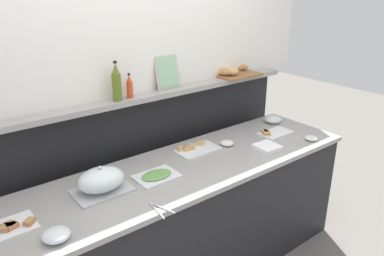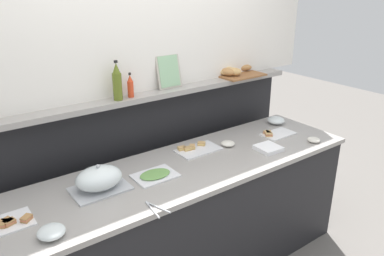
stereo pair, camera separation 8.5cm
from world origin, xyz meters
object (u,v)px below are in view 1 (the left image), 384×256
at_px(glass_bowl_medium, 56,235).
at_px(framed_picture, 167,71).
at_px(sandwich_platter_front, 196,149).
at_px(sandwich_platter_side, 273,133).
at_px(cold_cuts_platter, 157,176).
at_px(serving_cloche, 101,181).
at_px(glass_bowl_large, 273,120).
at_px(sandwich_platter_rear, 7,228).
at_px(napkin_stack, 267,147).
at_px(bread_basket, 231,71).
at_px(olive_oil_bottle, 116,83).
at_px(condiment_bowl_teal, 227,143).
at_px(serving_tongs, 159,209).
at_px(hot_sauce_bottle, 130,87).
at_px(condiment_bowl_cream, 311,138).

xyz_separation_m(glass_bowl_medium, framed_picture, (1.18, 0.73, 0.52)).
height_order(sandwich_platter_front, sandwich_platter_side, same).
height_order(sandwich_platter_front, cold_cuts_platter, sandwich_platter_front).
height_order(serving_cloche, glass_bowl_large, serving_cloche).
distance_m(sandwich_platter_rear, framed_picture, 1.53).
bearing_deg(sandwich_platter_side, glass_bowl_medium, -172.39).
xyz_separation_m(serving_cloche, napkin_stack, (1.26, -0.20, -0.06)).
bearing_deg(napkin_stack, glass_bowl_medium, -177.15).
bearing_deg(bread_basket, olive_oil_bottle, -177.44).
height_order(glass_bowl_large, bread_basket, bread_basket).
height_order(sandwich_platter_rear, condiment_bowl_teal, same).
relative_size(sandwich_platter_front, cold_cuts_platter, 1.19).
distance_m(sandwich_platter_rear, condiment_bowl_teal, 1.61).
bearing_deg(glass_bowl_large, sandwich_platter_side, -138.54).
bearing_deg(glass_bowl_medium, serving_cloche, 36.95).
bearing_deg(glass_bowl_medium, condiment_bowl_teal, 12.53).
xyz_separation_m(serving_cloche, glass_bowl_medium, (-0.38, -0.28, -0.05)).
distance_m(sandwich_platter_rear, serving_tongs, 0.78).
bearing_deg(sandwich_platter_side, condiment_bowl_teal, 171.86).
relative_size(serving_tongs, bread_basket, 0.47).
bearing_deg(serving_tongs, olive_oil_bottle, 76.60).
bearing_deg(olive_oil_bottle, sandwich_platter_rear, -153.76).
height_order(sandwich_platter_side, glass_bowl_medium, glass_bowl_medium).
distance_m(glass_bowl_large, olive_oil_bottle, 1.50).
bearing_deg(serving_cloche, serving_tongs, -66.73).
xyz_separation_m(glass_bowl_medium, hot_sauce_bottle, (0.82, 0.68, 0.46)).
xyz_separation_m(sandwich_platter_rear, olive_oil_bottle, (0.89, 0.44, 0.53)).
relative_size(condiment_bowl_teal, napkin_stack, 0.62).
bearing_deg(bread_basket, framed_picture, 179.17).
distance_m(sandwich_platter_side, condiment_bowl_cream, 0.31).
bearing_deg(serving_cloche, hot_sauce_bottle, 41.76).
bearing_deg(serving_tongs, sandwich_platter_side, 14.21).
distance_m(hot_sauce_bottle, olive_oil_bottle, 0.11).
relative_size(hot_sauce_bottle, olive_oil_bottle, 0.64).
xyz_separation_m(sandwich_platter_side, hot_sauce_bottle, (-1.08, 0.43, 0.48)).
relative_size(glass_bowl_medium, framed_picture, 0.53).
distance_m(sandwich_platter_rear, olive_oil_bottle, 1.12).
bearing_deg(sandwich_platter_side, bread_basket, 97.20).
xyz_separation_m(cold_cuts_platter, condiment_bowl_teal, (0.71, 0.09, 0.01)).
bearing_deg(serving_tongs, cold_cuts_platter, 58.41).
distance_m(serving_cloche, bread_basket, 1.58).
relative_size(napkin_stack, framed_picture, 0.65).
xyz_separation_m(napkin_stack, olive_oil_bottle, (-0.91, 0.59, 0.52)).
bearing_deg(hot_sauce_bottle, sandwich_platter_front, -37.27).
bearing_deg(serving_tongs, hot_sauce_bottle, 69.77).
bearing_deg(glass_bowl_medium, sandwich_platter_front, 18.44).
height_order(cold_cuts_platter, serving_cloche, serving_cloche).
xyz_separation_m(cold_cuts_platter, olive_oil_bottle, (-0.01, 0.45, 0.53)).
bearing_deg(condiment_bowl_teal, bread_basket, 45.07).
height_order(serving_cloche, olive_oil_bottle, olive_oil_bottle).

